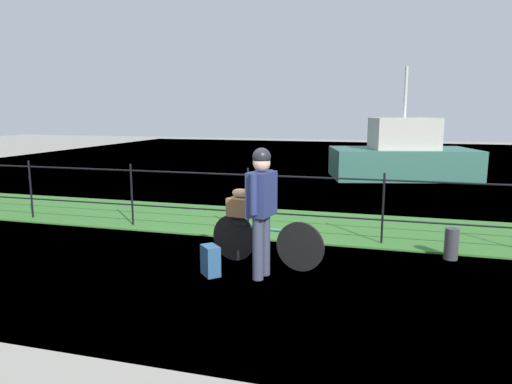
{
  "coord_description": "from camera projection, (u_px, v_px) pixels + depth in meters",
  "views": [
    {
      "loc": [
        2.29,
        -5.76,
        2.13
      ],
      "look_at": [
        0.36,
        1.06,
        0.9
      ],
      "focal_mm": 32.83,
      "sensor_mm": 36.0,
      "label": 1
    }
  ],
  "objects": [
    {
      "name": "bicycle_main",
      "position": [
        265.0,
        240.0,
        6.5
      ],
      "size": [
        1.67,
        0.37,
        0.67
      ],
      "color": "black",
      "rests_on": "ground"
    },
    {
      "name": "terrier_dog",
      "position": [
        243.0,
        192.0,
        6.54
      ],
      "size": [
        0.32,
        0.19,
        0.18
      ],
      "color": "tan",
      "rests_on": "wooden_crate"
    },
    {
      "name": "ground_plane",
      "position": [
        210.0,
        268.0,
        6.44
      ],
      "size": [
        60.0,
        60.0,
        0.0
      ],
      "primitive_type": "plane",
      "color": "gray"
    },
    {
      "name": "iron_fence",
      "position": [
        248.0,
        196.0,
        8.04
      ],
      "size": [
        18.04,
        0.04,
        1.17
      ],
      "color": "black",
      "rests_on": "ground"
    },
    {
      "name": "grass_strip",
      "position": [
        262.0,
        222.0,
        9.01
      ],
      "size": [
        27.0,
        2.4,
        0.03
      ],
      "primitive_type": "cube",
      "color": "#38702D",
      "rests_on": "ground"
    },
    {
      "name": "backpack_on_paving",
      "position": [
        211.0,
        261.0,
        6.12
      ],
      "size": [
        0.32,
        0.33,
        0.4
      ],
      "primitive_type": "cube",
      "rotation": [
        0.0,
        0.0,
        2.33
      ],
      "color": "#28517A",
      "rests_on": "ground"
    },
    {
      "name": "harbor_water",
      "position": [
        327.0,
        166.0,
        18.29
      ],
      "size": [
        30.0,
        30.0,
        0.0
      ],
      "primitive_type": "plane",
      "color": "#60849E",
      "rests_on": "ground"
    },
    {
      "name": "mooring_bollard",
      "position": [
        451.0,
        244.0,
        6.78
      ],
      "size": [
        0.2,
        0.2,
        0.46
      ],
      "primitive_type": "cylinder",
      "color": "#38383D",
      "rests_on": "ground"
    },
    {
      "name": "moored_boat_near",
      "position": [
        402.0,
        156.0,
        15.02
      ],
      "size": [
        4.85,
        3.37,
        3.52
      ],
      "color": "#336656",
      "rests_on": "ground"
    },
    {
      "name": "wooden_crate",
      "position": [
        241.0,
        207.0,
        6.59
      ],
      "size": [
        0.39,
        0.35,
        0.26
      ],
      "primitive_type": "cube",
      "rotation": [
        0.0,
        0.0,
        -0.19
      ],
      "color": "brown",
      "rests_on": "bicycle_main"
    },
    {
      "name": "cyclist_person",
      "position": [
        261.0,
        201.0,
        5.92
      ],
      "size": [
        0.33,
        0.53,
        1.68
      ],
      "color": "#383D51",
      "rests_on": "ground"
    }
  ]
}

